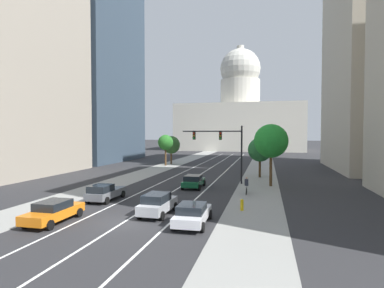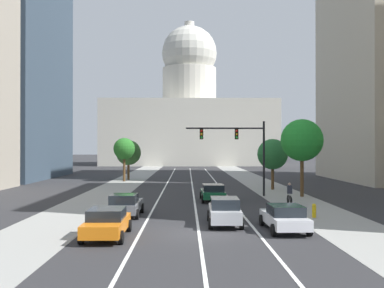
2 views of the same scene
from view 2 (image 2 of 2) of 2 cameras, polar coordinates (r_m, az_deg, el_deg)
name	(u,v)px [view 2 (image 2 of 2)]	position (r m, az deg, el deg)	size (l,w,h in m)	color
ground_plane	(191,179)	(63.79, -0.08, -4.45)	(400.00, 400.00, 0.00)	#2B2B2D
sidewalk_left	(127,182)	(59.33, -8.28, -4.75)	(4.57, 130.00, 0.01)	gray
sidewalk_right	(257,182)	(59.51, 8.19, -4.73)	(4.57, 130.00, 0.01)	gray
lane_stripe_left	(164,189)	(48.90, -3.55, -5.68)	(0.16, 90.00, 0.01)	white
lane_stripe_center	(193,189)	(48.84, 0.10, -5.69)	(0.16, 90.00, 0.01)	white
lane_stripe_right	(221,189)	(48.98, 3.74, -5.67)	(0.16, 90.00, 0.01)	white
capitol_building	(189,119)	(116.72, -0.34, 3.23)	(42.79, 24.22, 37.00)	beige
car_white	(285,217)	(25.11, 11.64, -9.07)	(2.15, 4.59, 1.43)	silver
car_orange	(107,222)	(23.24, -10.74, -9.73)	(2.10, 4.62, 1.46)	orange
car_silver	(224,211)	(26.44, 4.13, -8.44)	(2.00, 4.34, 1.61)	#B2B5BA
car_gray	(125,205)	(29.92, -8.43, -7.60)	(2.04, 4.38, 1.52)	slate
car_green	(213,192)	(37.90, 2.67, -6.11)	(2.13, 4.33, 1.42)	#14512D
traffic_signal_mast	(240,143)	(41.79, 6.07, 0.07)	(7.32, 0.39, 6.91)	black
fire_hydrant	(314,210)	(30.19, 15.21, -8.12)	(0.26, 0.35, 0.91)	yellow
cyclist	(290,194)	(36.49, 12.25, -6.16)	(0.36, 1.70, 1.72)	black
street_tree_mid_right	(302,140)	(42.14, 13.75, 0.45)	(3.84, 3.84, 7.08)	#51381E
street_tree_near_right	(273,154)	(48.58, 10.17, -1.29)	(3.25, 3.25, 5.40)	#51381E
street_tree_near_left	(124,149)	(59.79, -8.58, -0.62)	(2.84, 2.84, 5.73)	#51381E
street_tree_mid_left	(128,153)	(62.60, -8.05, -1.10)	(3.45, 3.45, 5.47)	#51381E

